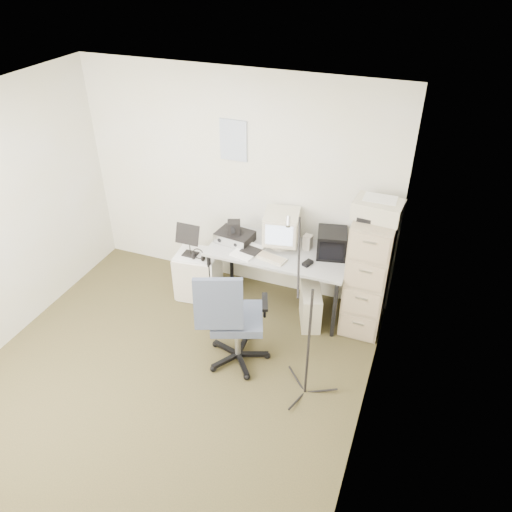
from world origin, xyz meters
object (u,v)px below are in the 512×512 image
(filing_cabinet, at_px, (368,273))
(office_chair, at_px, (237,317))
(side_cart, at_px, (199,275))
(desk, at_px, (279,278))

(filing_cabinet, bearing_deg, office_chair, -136.59)
(office_chair, relative_size, side_cart, 1.90)
(filing_cabinet, bearing_deg, side_cart, -174.32)
(filing_cabinet, relative_size, office_chair, 1.20)
(filing_cabinet, xyz_separation_m, office_chair, (-1.05, -0.99, -0.11))
(filing_cabinet, distance_m, side_cart, 1.91)
(filing_cabinet, distance_m, office_chair, 1.45)
(desk, xyz_separation_m, side_cart, (-0.91, -0.16, -0.08))
(desk, bearing_deg, side_cart, -170.35)
(filing_cabinet, xyz_separation_m, desk, (-0.95, -0.03, -0.29))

